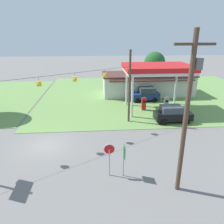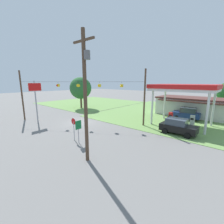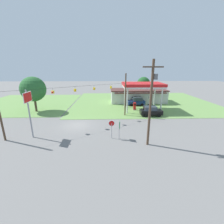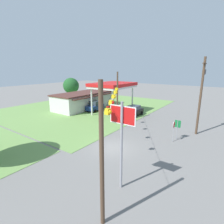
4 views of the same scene
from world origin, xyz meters
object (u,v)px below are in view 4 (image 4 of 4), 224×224
at_px(gas_station_canopy, 113,86).
at_px(car_at_pumps_front, 134,111).
at_px(stop_sign_overhead, 122,129).
at_px(fuel_pump_near, 108,111).
at_px(gas_station_store, 85,100).
at_px(tree_behind_station, 71,86).
at_px(fuel_pump_far, 117,108).
at_px(car_at_pumps_rear, 95,106).
at_px(stop_sign_roadside, 174,127).
at_px(route_sign, 178,126).
at_px(utility_pole_main, 201,93).

xyz_separation_m(gas_station_canopy, car_at_pumps_front, (0.88, -4.14, -4.35)).
bearing_deg(stop_sign_overhead, gas_station_canopy, 36.58).
height_order(fuel_pump_near, car_at_pumps_front, car_at_pumps_front).
xyz_separation_m(gas_station_canopy, fuel_pump_near, (-1.49, -0.00, -4.51)).
height_order(gas_station_store, tree_behind_station, tree_behind_station).
distance_m(fuel_pump_far, tree_behind_station, 16.43).
height_order(fuel_pump_near, car_at_pumps_rear, car_at_pumps_rear).
xyz_separation_m(car_at_pumps_front, stop_sign_roadside, (-7.77, -9.36, 0.85)).
distance_m(route_sign, utility_pole_main, 5.31).
distance_m(gas_station_canopy, gas_station_store, 8.78).
bearing_deg(car_at_pumps_rear, tree_behind_station, -113.87).
distance_m(gas_station_canopy, utility_pole_main, 15.50).
bearing_deg(stop_sign_overhead, route_sign, -3.88).
xyz_separation_m(car_at_pumps_front, car_at_pumps_rear, (-1.22, 8.29, 0.06)).
bearing_deg(car_at_pumps_rear, car_at_pumps_front, 94.60).
bearing_deg(stop_sign_overhead, car_at_pumps_rear, 45.02).
height_order(fuel_pump_near, stop_sign_overhead, stop_sign_overhead).
relative_size(gas_station_canopy, route_sign, 3.45).
bearing_deg(fuel_pump_near, car_at_pumps_rear, 74.40).
distance_m(gas_station_store, utility_pole_main, 23.79).
distance_m(fuel_pump_far, car_at_pumps_rear, 4.54).
bearing_deg(tree_behind_station, route_sign, -108.42).
xyz_separation_m(gas_station_store, fuel_pump_near, (-2.26, -7.97, -0.91)).
bearing_deg(tree_behind_station, gas_station_canopy, -104.02).
bearing_deg(gas_station_store, car_at_pumps_front, -89.47).
relative_size(gas_station_canopy, fuel_pump_near, 4.88).
bearing_deg(gas_station_store, tree_behind_station, 68.02).
height_order(stop_sign_overhead, utility_pole_main, utility_pole_main).
bearing_deg(gas_station_canopy, car_at_pumps_rear, 94.62).
bearing_deg(car_at_pumps_front, fuel_pump_far, 81.20).
xyz_separation_m(stop_sign_overhead, tree_behind_station, (21.31, 28.78, -0.41)).
relative_size(gas_station_canopy, gas_station_store, 0.57).
relative_size(fuel_pump_far, car_at_pumps_rear, 0.40).
xyz_separation_m(gas_station_canopy, stop_sign_roadside, (-6.88, -13.50, -3.50)).
height_order(fuel_pump_near, fuel_pump_far, same).
distance_m(stop_sign_roadside, tree_behind_station, 31.43).
xyz_separation_m(gas_station_store, tree_behind_station, (3.20, 7.93, 2.39)).
bearing_deg(tree_behind_station, car_at_pumps_front, -98.76).
relative_size(gas_station_store, tree_behind_station, 2.37).
height_order(gas_station_store, utility_pole_main, utility_pole_main).
height_order(stop_sign_roadside, route_sign, stop_sign_roadside).
relative_size(gas_station_store, stop_sign_overhead, 2.28).
bearing_deg(tree_behind_station, car_at_pumps_rear, -110.12).
xyz_separation_m(route_sign, tree_behind_station, (9.84, 29.55, 2.40)).
bearing_deg(car_at_pumps_rear, stop_sign_roadside, 65.88).
xyz_separation_m(stop_sign_roadside, utility_pole_main, (4.35, -1.79, 3.68)).
distance_m(gas_station_store, car_at_pumps_front, 12.13).
relative_size(fuel_pump_far, tree_behind_station, 0.28).
height_order(fuel_pump_near, stop_sign_roadside, stop_sign_roadside).
height_order(gas_station_store, car_at_pumps_rear, gas_station_store).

